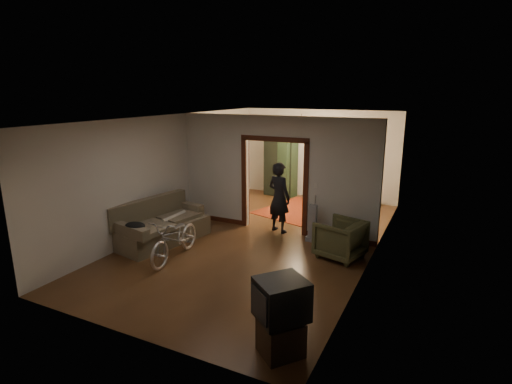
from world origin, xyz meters
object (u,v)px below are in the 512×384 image
Objects in this scene: locker at (281,165)px; desk at (344,194)px; person at (279,197)px; sofa at (162,221)px; bicycle at (175,238)px; armchair at (340,239)px.

desk is at bearing 11.55° from locker.
person is 0.86× the size of locker.
locker is (-1.34, 3.31, 0.14)m from person.
sofa is 1.26× the size of bicycle.
bicycle is at bearing -99.88° from desk.
armchair is 4.01m from desk.
bicycle is at bearing -47.07° from armchair.
locker is at bearing 84.70° from bicycle.
bicycle is at bearing -26.61° from sofa.
armchair is 0.93× the size of desk.
sofa is 5.20m from locker.
person is 1.83× the size of desk.
bicycle is at bearing 81.58° from person.
person is at bearing 56.78° from bicycle.
sofa is 5.66m from desk.
locker reaches higher than armchair.
bicycle is 1.80× the size of desk.
sofa is 2.27× the size of desk.
locker reaches higher than person.
sofa is at bearing -61.09° from armchair.
armchair is 2.02m from person.
bicycle is (0.84, -0.64, -0.05)m from sofa.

